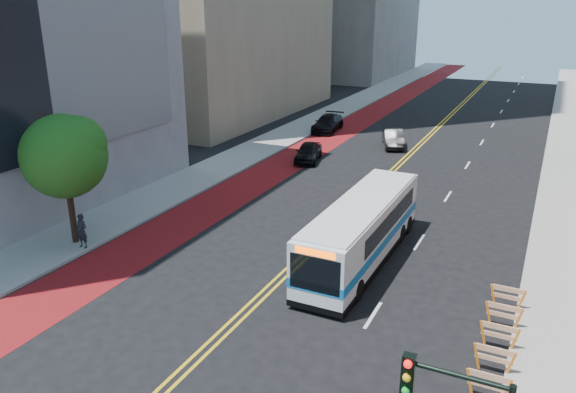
% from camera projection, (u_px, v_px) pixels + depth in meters
% --- Properties ---
extents(ground, '(160.00, 160.00, 0.00)m').
position_uv_depth(ground, '(189.00, 366.00, 19.58)').
color(ground, black).
rests_on(ground, ground).
extents(sidewalk_left, '(4.00, 140.00, 0.15)m').
position_uv_depth(sidewalk_left, '(273.00, 141.00, 49.94)').
color(sidewalk_left, gray).
rests_on(sidewalk_left, ground).
extents(sidewalk_right, '(4.00, 140.00, 0.15)m').
position_uv_depth(sidewalk_right, '(571.00, 176.00, 40.17)').
color(sidewalk_right, gray).
rests_on(sidewalk_right, ground).
extents(bus_lane_paint, '(3.60, 140.00, 0.01)m').
position_uv_depth(bus_lane_paint, '(313.00, 147.00, 48.38)').
color(bus_lane_paint, maroon).
rests_on(bus_lane_paint, ground).
extents(center_line_inner, '(0.14, 140.00, 0.01)m').
position_uv_depth(center_line_inner, '(404.00, 158.00, 45.15)').
color(center_line_inner, gold).
rests_on(center_line_inner, ground).
extents(center_line_outer, '(0.14, 140.00, 0.01)m').
position_uv_depth(center_line_outer, '(408.00, 158.00, 45.00)').
color(center_line_outer, gold).
rests_on(center_line_outer, ground).
extents(lane_dashes, '(0.14, 98.20, 0.01)m').
position_uv_depth(lane_dashes, '(482.00, 142.00, 49.92)').
color(lane_dashes, silver).
rests_on(lane_dashes, ground).
extents(construction_barriers, '(1.42, 10.91, 1.00)m').
position_uv_depth(construction_barriers, '(491.00, 369.00, 18.35)').
color(construction_barriers, orange).
rests_on(construction_barriers, ground).
extents(street_tree, '(4.20, 4.20, 6.70)m').
position_uv_depth(street_tree, '(65.00, 153.00, 27.65)').
color(street_tree, black).
rests_on(street_tree, sidewalk_left).
extents(transit_bus, '(2.59, 11.33, 3.11)m').
position_uv_depth(transit_bus, '(362.00, 229.00, 26.97)').
color(transit_bus, silver).
rests_on(transit_bus, ground).
extents(car_a, '(2.62, 4.54, 1.45)m').
position_uv_depth(car_a, '(308.00, 152.00, 44.00)').
color(car_a, black).
rests_on(car_a, ground).
extents(car_b, '(3.08, 4.78, 1.49)m').
position_uv_depth(car_b, '(393.00, 138.00, 48.27)').
color(car_b, black).
rests_on(car_b, ground).
extents(car_c, '(2.62, 5.43, 1.52)m').
position_uv_depth(car_c, '(328.00, 123.00, 53.96)').
color(car_c, black).
rests_on(car_c, ground).
extents(pedestrian, '(0.66, 0.44, 1.79)m').
position_uv_depth(pedestrian, '(82.00, 231.00, 28.27)').
color(pedestrian, black).
rests_on(pedestrian, sidewalk_left).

